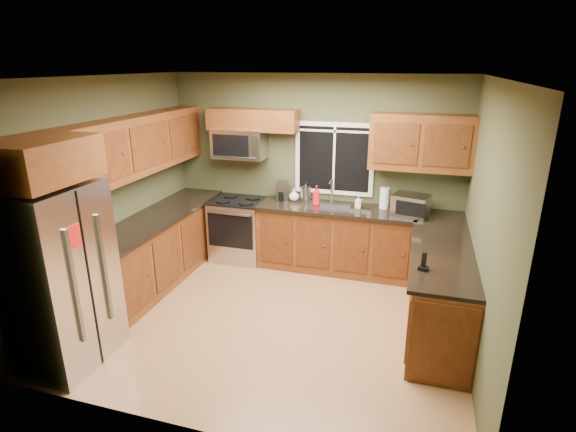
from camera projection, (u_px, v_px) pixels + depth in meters
The scene contains 29 objects.
floor at pixel (275, 317), 5.26m from camera, with size 4.20×4.20×0.00m, color #976943.
ceiling at pixel (273, 77), 4.39m from camera, with size 4.20×4.20×0.00m, color white.
back_wall at pixel (313, 171), 6.46m from camera, with size 4.20×4.20×0.00m, color #414327.
front_wall at pixel (195, 283), 3.19m from camera, with size 4.20×4.20×0.00m, color #414327.
left_wall at pixel (109, 193), 5.39m from camera, with size 3.60×3.60×0.00m, color #414327.
right_wall at pixel (484, 228), 4.26m from camera, with size 3.60×3.60×0.00m, color #414327.
window at pixel (334, 159), 6.29m from camera, with size 1.12×0.03×1.02m.
base_cabinets_left at pixel (159, 250), 6.03m from camera, with size 0.60×2.65×0.90m, color brown.
countertop_left at pixel (157, 217), 5.88m from camera, with size 0.65×2.65×0.04m, color black.
base_cabinets_back at pixel (336, 240), 6.37m from camera, with size 2.17×0.60×0.90m, color brown.
countertop_back at pixel (337, 209), 6.19m from camera, with size 2.17×0.65×0.04m, color black.
base_cabinets_peninsula at pixel (439, 283), 5.12m from camera, with size 0.60×2.52×0.90m.
countertop_peninsula at pixel (442, 244), 4.98m from camera, with size 0.65×2.50×0.04m, color black.
upper_cabinets_left at pixel (139, 145), 5.61m from camera, with size 0.33×2.65×0.72m, color brown.
upper_cabinets_back_left at pixel (253, 120), 6.30m from camera, with size 1.30×0.33×0.30m, color brown.
upper_cabinets_back_right at pixel (421, 143), 5.75m from camera, with size 1.30×0.33×0.72m, color brown.
upper_cabinet_over_fridge at pixel (37, 160), 3.90m from camera, with size 0.72×0.90×0.38m, color brown.
refrigerator at pixel (58, 277), 4.26m from camera, with size 0.74×0.90×1.80m.
range at pixel (239, 229), 6.73m from camera, with size 0.76×0.69×0.94m.
microwave at pixel (240, 144), 6.44m from camera, with size 0.76×0.41×0.42m.
sink at pixel (329, 206), 6.23m from camera, with size 0.60×0.42×0.36m.
toaster_oven at pixel (411, 205), 5.82m from camera, with size 0.52×0.45×0.28m.
coffee_maker at pixel (282, 191), 6.50m from camera, with size 0.22×0.25×0.27m.
kettle at pixel (306, 193), 6.43m from camera, with size 0.17×0.17×0.26m.
paper_towel_roll at pixel (384, 198), 6.11m from camera, with size 0.16×0.16×0.32m.
soap_bottle_a at pixel (316, 195), 6.24m from camera, with size 0.11×0.11×0.28m, color red.
soap_bottle_b at pixel (358, 202), 6.14m from camera, with size 0.08×0.08×0.17m, color white.
soap_bottle_c at pixel (294, 195), 6.46m from camera, with size 0.14×0.14×0.18m, color white.
cordless_phone at pixel (424, 265), 4.31m from camera, with size 0.11×0.11×0.18m.
Camera 1 is at (1.45, -4.36, 2.84)m, focal length 28.00 mm.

